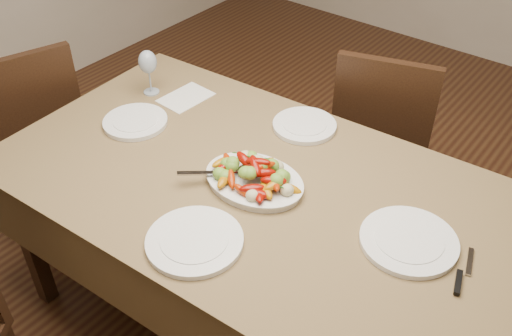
{
  "coord_description": "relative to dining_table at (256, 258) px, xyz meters",
  "views": [
    {
      "loc": [
        0.78,
        -1.08,
        2.0
      ],
      "look_at": [
        -0.15,
        0.09,
        0.82
      ],
      "focal_mm": 40.0,
      "sensor_mm": 36.0,
      "label": 1
    }
  ],
  "objects": [
    {
      "name": "roasted_vegetables",
      "position": [
        0.0,
        -0.01,
        0.45
      ],
      "size": [
        0.29,
        0.21,
        0.09
      ],
      "primitive_type": null,
      "rotation": [
        0.0,
        0.0,
        0.06
      ],
      "color": "#770902",
      "rests_on": "serving_platter"
    },
    {
      "name": "plate_far",
      "position": [
        -0.06,
        0.38,
        0.39
      ],
      "size": [
        0.25,
        0.25,
        0.02
      ],
      "primitive_type": "cylinder",
      "color": "white",
      "rests_on": "dining_table"
    },
    {
      "name": "plate_near",
      "position": [
        0.03,
        -0.34,
        0.39
      ],
      "size": [
        0.3,
        0.3,
        0.02
      ],
      "primitive_type": "cylinder",
      "color": "white",
      "rests_on": "dining_table"
    },
    {
      "name": "menu_card",
      "position": [
        -0.57,
        0.25,
        0.38
      ],
      "size": [
        0.16,
        0.22,
        0.0
      ],
      "primitive_type": "cube",
      "rotation": [
        0.0,
        0.0,
        -0.06
      ],
      "color": "silver",
      "rests_on": "dining_table"
    },
    {
      "name": "dining_table",
      "position": [
        0.0,
        0.0,
        0.0
      ],
      "size": [
        1.9,
        1.14,
        0.76
      ],
      "primitive_type": "cube",
      "rotation": [
        0.0,
        0.0,
        0.06
      ],
      "color": "brown",
      "rests_on": "ground"
    },
    {
      "name": "wine_glass",
      "position": [
        -0.71,
        0.19,
        0.48
      ],
      "size": [
        0.08,
        0.08,
        0.2
      ],
      "primitive_type": null,
      "color": "#8C99A5",
      "rests_on": "dining_table"
    },
    {
      "name": "serving_platter",
      "position": [
        0.0,
        -0.01,
        0.39
      ],
      "size": [
        0.36,
        0.27,
        0.02
      ],
      "primitive_type": "ellipsoid",
      "rotation": [
        0.0,
        0.0,
        0.06
      ],
      "color": "white",
      "rests_on": "dining_table"
    },
    {
      "name": "plate_left",
      "position": [
        -0.59,
        -0.01,
        0.39
      ],
      "size": [
        0.25,
        0.25,
        0.02
      ],
      "primitive_type": "cylinder",
      "color": "white",
      "rests_on": "dining_table"
    },
    {
      "name": "chair_left",
      "position": [
        -1.27,
        -0.09,
        0.1
      ],
      "size": [
        0.53,
        0.53,
        0.95
      ],
      "primitive_type": null,
      "rotation": [
        0.0,
        0.0,
        -1.87
      ],
      "color": "black",
      "rests_on": "ground"
    },
    {
      "name": "table_knife",
      "position": [
        0.72,
        0.04,
        0.38
      ],
      "size": [
        0.07,
        0.2,
        0.01
      ],
      "primitive_type": null,
      "rotation": [
        0.0,
        0.0,
        0.29
      ],
      "color": "#9EA0A8",
      "rests_on": "dining_table"
    },
    {
      "name": "serving_spoon",
      "position": [
        -0.06,
        -0.06,
        0.43
      ],
      "size": [
        0.25,
        0.24,
        0.03
      ],
      "primitive_type": null,
      "rotation": [
        0.0,
        0.0,
        -0.75
      ],
      "color": "#9EA0A8",
      "rests_on": "serving_platter"
    },
    {
      "name": "plate_right",
      "position": [
        0.54,
        0.06,
        0.39
      ],
      "size": [
        0.3,
        0.3,
        0.02
      ],
      "primitive_type": "cylinder",
      "color": "white",
      "rests_on": "dining_table"
    },
    {
      "name": "chair_far",
      "position": [
        0.04,
        0.91,
        0.1
      ],
      "size": [
        0.53,
        0.53,
        0.95
      ],
      "primitive_type": null,
      "rotation": [
        0.0,
        0.0,
        3.44
      ],
      "color": "black",
      "rests_on": "ground"
    }
  ]
}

